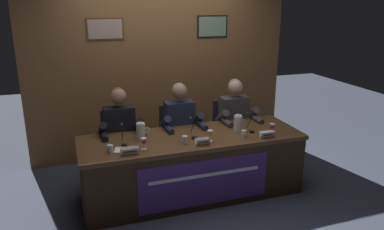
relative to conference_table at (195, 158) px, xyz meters
The scene contains 24 objects.
ground_plane 0.50m from the conference_table, 90.08° to the left, with size 12.00×12.00×0.00m, color #383D4C.
wall_back_panelled 1.70m from the conference_table, 90.00° to the left, with size 3.74×0.14×2.60m.
conference_table is the anchor object (origin of this frame).
chair_left 1.03m from the conference_table, 136.36° to the left, with size 0.44×0.44×0.92m.
panelist_left 0.94m from the conference_table, 145.55° to the left, with size 0.51×0.48×1.24m.
nameplate_left 0.84m from the conference_table, 164.82° to the right, with size 0.19×0.06×0.08m.
juice_glass_left 0.69m from the conference_table, 169.39° to the right, with size 0.06×0.06×0.12m.
water_cup_left 0.99m from the conference_table, behind, with size 0.06×0.06×0.08m.
microphone_left 0.85m from the conference_table, behind, with size 0.06×0.17×0.22m.
chair_center 0.71m from the conference_table, 90.01° to the left, with size 0.44×0.44×0.92m.
panelist_center 0.56m from the conference_table, 90.02° to the left, with size 0.51×0.48×1.24m.
nameplate_center 0.34m from the conference_table, 84.93° to the right, with size 0.16×0.06×0.08m.
juice_glass_center 0.37m from the conference_table, 39.89° to the right, with size 0.06×0.06×0.12m.
water_cup_center 0.32m from the conference_table, 147.60° to the right, with size 0.06×0.06×0.08m.
microphone_center 0.32m from the conference_table, 95.64° to the left, with size 0.06×0.17×0.22m.
chair_right 1.03m from the conference_table, 43.65° to the left, with size 0.44×0.44×0.92m.
panelist_right 0.94m from the conference_table, 34.46° to the left, with size 0.51×0.48×1.24m.
nameplate_right 0.86m from the conference_table, 15.68° to the right, with size 0.17×0.06×0.08m.
juice_glass_right 0.96m from the conference_table, ahead, with size 0.06×0.06×0.12m.
water_cup_right 0.62m from the conference_table, 13.50° to the right, with size 0.06×0.06×0.08m.
microphone_right 0.77m from the conference_table, ahead, with size 0.06×0.17×0.22m.
water_pitcher_left_side 0.69m from the conference_table, 161.95° to the left, with size 0.15×0.10×0.21m.
water_pitcher_right_side 0.67m from the conference_table, ahead, with size 0.15×0.10×0.21m.
document_stack_left 0.83m from the conference_table, behind, with size 0.24×0.20×0.01m.
Camera 1 is at (-1.30, -3.82, 2.22)m, focal length 35.24 mm.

